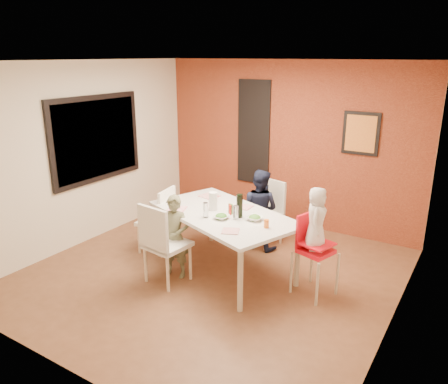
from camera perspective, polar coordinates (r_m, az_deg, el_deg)
The scene contains 35 objects.
ground at distance 5.88m, azimuth -1.58°, elevation -10.55°, with size 4.50×4.50×0.00m, color brown.
ceiling at distance 5.19m, azimuth -1.84°, elevation 16.75°, with size 4.50×4.50×0.02m, color silver.
wall_back at distance 7.31m, azimuth 8.19°, elevation 6.16°, with size 4.50×0.02×2.70m, color beige.
wall_front at distance 3.82m, azimuth -20.83°, elevation -5.50°, with size 4.50×0.02×2.70m, color beige.
wall_left at distance 6.86m, azimuth -17.60°, elevation 4.77°, with size 0.02×4.50×2.70m, color beige.
wall_right at distance 4.59m, azimuth 22.41°, elevation -1.89°, with size 0.02×4.50×2.70m, color beige.
brick_accent_wall at distance 7.29m, azimuth 8.12°, elevation 6.14°, with size 4.50×0.02×2.70m, color maroon.
picture_window_frame at distance 6.93m, azimuth -16.33°, elevation 6.69°, with size 0.05×1.70×1.30m, color black.
picture_window_pane at distance 6.91m, azimuth -16.25°, elevation 6.68°, with size 0.02×1.55×1.15m, color black.
glassblock_strip at distance 7.51m, azimuth 3.92°, elevation 7.77°, with size 0.55×0.03×1.70m, color #B5C0C5.
glassblock_surround at distance 7.51m, azimuth 3.90°, elevation 7.76°, with size 0.60×0.03×1.76m, color black.
art_print_frame at distance 6.83m, azimuth 17.44°, elevation 7.30°, with size 0.54×0.03×0.64m, color black.
art_print_canvas at distance 6.82m, azimuth 17.41°, elevation 7.29°, with size 0.44×0.01×0.54m, color orange.
dining_table at distance 5.66m, azimuth -0.10°, elevation -3.40°, with size 2.22×1.70×0.82m.
chair_near at distance 5.45m, azimuth -8.18°, elevation -6.29°, with size 0.54×0.54×1.05m.
chair_far at distance 6.64m, azimuth 5.78°, elevation -2.16°, with size 0.55×0.55×0.97m.
chair_left at distance 6.35m, azimuth -8.29°, elevation -3.23°, with size 0.52×0.52×0.96m.
high_chair at distance 5.30m, azimuth 11.53°, elevation -7.04°, with size 0.52×0.52×0.99m.
child_near at distance 5.63m, azimuth -6.42°, elevation -5.81°, with size 0.40×0.26×1.10m, color brown.
child_far at distance 6.42m, azimuth 4.65°, elevation -2.25°, with size 0.58×0.46×1.20m, color black.
toddler at distance 5.14m, azimuth 11.97°, elevation -3.44°, with size 0.37×0.24×0.75m, color beige.
plate_near_left at distance 5.79m, azimuth -6.18°, elevation -2.20°, with size 0.23×0.23×0.01m, color white.
plate_far_mid at distance 5.84m, azimuth 2.57°, elevation -1.94°, with size 0.21×0.21×0.01m, color white.
plate_near_right at distance 5.05m, azimuth 0.86°, elevation -5.12°, with size 0.19×0.19×0.01m, color silver.
plate_far_left at distance 6.28m, azimuth -1.94°, elevation -0.51°, with size 0.24×0.24×0.01m, color white.
salad_bowl_a at distance 5.43m, azimuth -0.37°, elevation -3.27°, with size 0.19×0.19×0.05m, color white.
salad_bowl_b at distance 5.39m, azimuth 4.04°, elevation -3.44°, with size 0.20×0.20×0.05m, color white.
wine_bottle at distance 5.43m, azimuth 2.04°, elevation -1.83°, with size 0.08×0.08×0.30m, color black.
wine_glass_a at distance 5.46m, azimuth -2.42°, elevation -2.36°, with size 0.07×0.07×0.19m, color silver.
wine_glass_b at distance 5.38m, azimuth 1.54°, elevation -2.69°, with size 0.06×0.06×0.18m, color silver.
paper_towel_roll at distance 5.69m, azimuth -1.43°, elevation -1.21°, with size 0.11×0.11×0.24m, color white.
condiment_red at distance 5.54m, azimuth 0.81°, elevation -2.37°, with size 0.03×0.03×0.13m, color red.
condiment_green at distance 5.57m, azimuth 0.99°, elevation -2.25°, with size 0.03×0.03×0.13m, color #2F6F25.
condiment_brown at distance 5.61m, azimuth 0.72°, elevation -2.13°, with size 0.03×0.03×0.13m, color brown.
sippy_cup at distance 5.17m, azimuth 5.56°, elevation -4.14°, with size 0.06×0.06×0.10m, color orange.
Camera 1 is at (2.89, -4.31, 2.77)m, focal length 35.00 mm.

